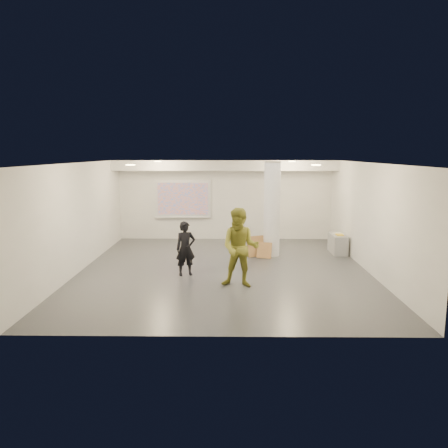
{
  "coord_description": "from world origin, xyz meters",
  "views": [
    {
      "loc": [
        0.16,
        -11.91,
        3.27
      ],
      "look_at": [
        0.0,
        0.4,
        1.25
      ],
      "focal_mm": 35.0,
      "sensor_mm": 36.0,
      "label": 1
    }
  ],
  "objects_px": {
    "column": "(272,209)",
    "projection_screen": "(183,199)",
    "woman": "(186,249)",
    "man": "(240,248)",
    "credenza": "(338,244)"
  },
  "relations": [
    {
      "from": "column",
      "to": "projection_screen",
      "type": "relative_size",
      "value": 1.43
    },
    {
      "from": "woman",
      "to": "column",
      "type": "bearing_deg",
      "value": 21.99
    },
    {
      "from": "projection_screen",
      "to": "man",
      "type": "xyz_separation_m",
      "value": [
        2.02,
        -5.96,
        -0.55
      ]
    },
    {
      "from": "woman",
      "to": "man",
      "type": "relative_size",
      "value": 0.75
    },
    {
      "from": "column",
      "to": "projection_screen",
      "type": "distance_m",
      "value": 4.08
    },
    {
      "from": "column",
      "to": "projection_screen",
      "type": "xyz_separation_m",
      "value": [
        -3.1,
        2.65,
        0.03
      ]
    },
    {
      "from": "woman",
      "to": "credenza",
      "type": "bearing_deg",
      "value": 8.83
    },
    {
      "from": "woman",
      "to": "man",
      "type": "distance_m",
      "value": 1.77
    },
    {
      "from": "woman",
      "to": "projection_screen",
      "type": "bearing_deg",
      "value": 76.03
    },
    {
      "from": "column",
      "to": "man",
      "type": "relative_size",
      "value": 1.54
    },
    {
      "from": "projection_screen",
      "to": "credenza",
      "type": "xyz_separation_m",
      "value": [
        5.32,
        -2.29,
        -1.21
      ]
    },
    {
      "from": "projection_screen",
      "to": "credenza",
      "type": "height_order",
      "value": "projection_screen"
    },
    {
      "from": "column",
      "to": "man",
      "type": "xyz_separation_m",
      "value": [
        -1.08,
        -3.31,
        -0.52
      ]
    },
    {
      "from": "projection_screen",
      "to": "column",
      "type": "bearing_deg",
      "value": -40.56
    },
    {
      "from": "column",
      "to": "woman",
      "type": "bearing_deg",
      "value": -137.36
    }
  ]
}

